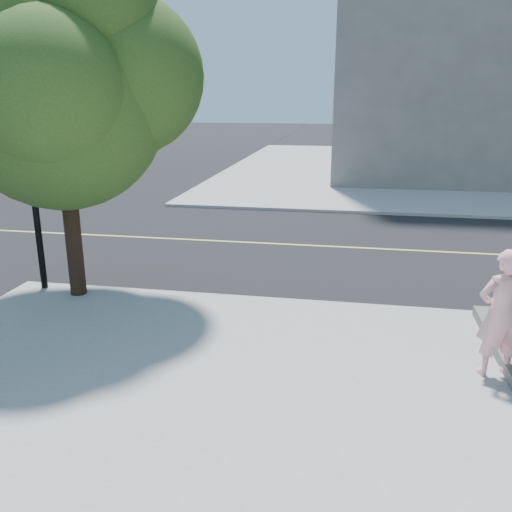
# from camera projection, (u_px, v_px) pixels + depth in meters

# --- Properties ---
(ground) EXTENTS (140.00, 140.00, 0.00)m
(ground) POSITION_uv_depth(u_px,v_px,m) (70.00, 289.00, 11.93)
(ground) COLOR black
(ground) RESTS_ON ground
(road_ew) EXTENTS (140.00, 9.00, 0.01)m
(road_ew) POSITION_uv_depth(u_px,v_px,m) (146.00, 238.00, 16.17)
(road_ew) COLOR black
(road_ew) RESTS_ON ground
(sidewalk_ne) EXTENTS (29.00, 25.00, 0.12)m
(sidewalk_ne) POSITION_uv_depth(u_px,v_px,m) (492.00, 171.00, 29.83)
(sidewalk_ne) COLOR #9E9E9E
(sidewalk_ne) RESTS_ON ground
(man_on_phone) EXTENTS (0.81, 0.64, 1.94)m
(man_on_phone) POSITION_uv_depth(u_px,v_px,m) (501.00, 313.00, 7.81)
(man_on_phone) COLOR #FDB5BA
(man_on_phone) RESTS_ON sidewalk_se
(street_tree) EXTENTS (4.99, 4.53, 6.62)m
(street_tree) POSITION_uv_depth(u_px,v_px,m) (63.00, 79.00, 10.10)
(street_tree) COLOR black
(street_tree) RESTS_ON sidewalk_se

